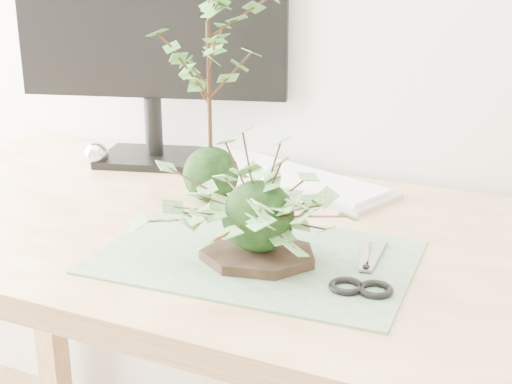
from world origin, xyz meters
TOP-DOWN VIEW (x-y plane):
  - desk at (-0.04, 1.23)m, footprint 1.60×0.70m
  - cutting_mat at (0.00, 1.13)m, footprint 0.47×0.33m
  - stone_dish at (0.01, 1.12)m, footprint 0.21×0.21m
  - ivy_kokedama at (0.01, 1.12)m, footprint 0.37×0.37m
  - maple_kokedama at (-0.18, 1.33)m, footprint 0.29×0.29m
  - keyboard at (-0.11, 1.50)m, footprint 0.49×0.29m
  - monitor at (-0.41, 1.51)m, footprint 0.55×0.22m
  - foil_ball at (-0.50, 1.42)m, footprint 0.05×0.05m
  - scissors at (0.17, 1.11)m, footprint 0.09×0.20m

SIDE VIEW (x-z plane):
  - desk at x=-0.04m, z-range 0.28..1.02m
  - cutting_mat at x=0.00m, z-range 0.74..0.74m
  - scissors at x=0.17m, z-range 0.74..0.75m
  - keyboard at x=-0.11m, z-range 0.74..0.76m
  - stone_dish at x=0.01m, z-range 0.74..0.76m
  - foil_ball at x=-0.50m, z-range 0.74..0.79m
  - ivy_kokedama at x=0.01m, z-range 0.76..0.97m
  - monitor at x=-0.41m, z-range 0.78..1.28m
  - maple_kokedama at x=-0.18m, z-range 0.82..1.25m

